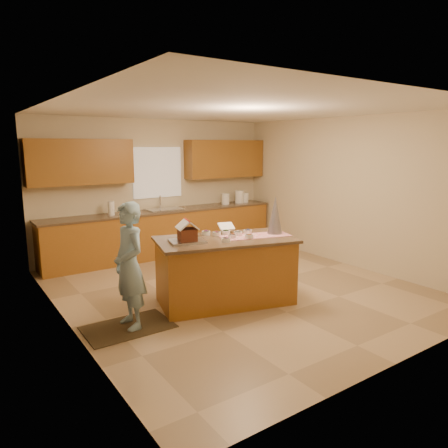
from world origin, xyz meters
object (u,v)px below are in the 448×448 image
at_px(boy, 129,266).
at_px(island_base, 225,272).
at_px(gingerbread_house, 187,233).
at_px(tinsel_tree, 275,215).

bearing_deg(boy, island_base, 89.34).
height_order(island_base, gingerbread_house, gingerbread_house).
xyz_separation_m(tinsel_tree, boy, (-2.18, 0.12, -0.42)).
bearing_deg(gingerbread_house, island_base, -9.74).
distance_m(island_base, tinsel_tree, 1.09).
xyz_separation_m(island_base, boy, (-1.41, -0.03, 0.34)).
relative_size(tinsel_tree, boy, 0.36).
relative_size(island_base, boy, 1.18).
bearing_deg(island_base, gingerbread_house, -174.81).
bearing_deg(tinsel_tree, boy, 176.85).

